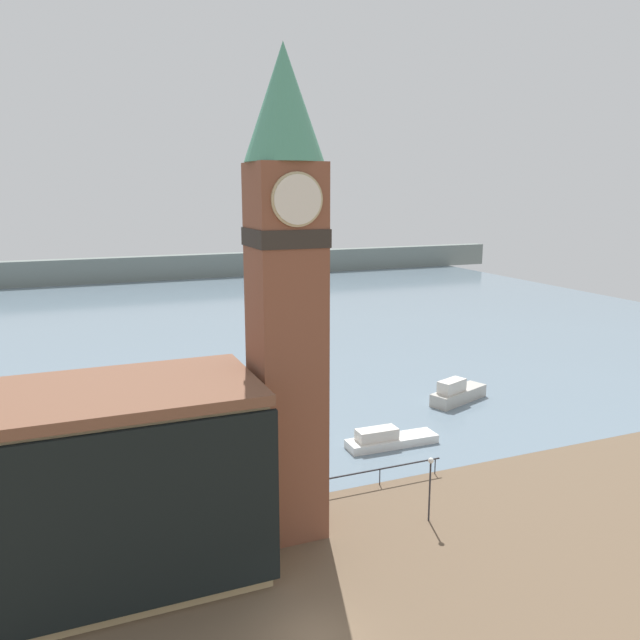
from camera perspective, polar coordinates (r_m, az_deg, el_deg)
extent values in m
plane|color=brown|center=(28.95, -0.49, -27.14)|extent=(160.00, 160.00, 0.00)
cube|color=slate|center=(94.64, -16.79, 0.13)|extent=(160.00, 120.00, 0.00)
cube|color=slate|center=(133.69, -18.59, 4.36)|extent=(180.00, 3.00, 5.00)
cube|color=#232328|center=(40.40, 5.50, -13.42)|extent=(8.74, 0.08, 0.08)
cylinder|color=#232328|center=(39.06, 0.00, -15.13)|extent=(0.07, 0.07, 1.05)
cylinder|color=#232328|center=(40.62, 5.49, -14.09)|extent=(0.07, 0.07, 1.05)
cylinder|color=#232328|center=(42.51, 10.48, -13.02)|extent=(0.07, 0.07, 1.05)
cube|color=brown|center=(32.33, -3.08, -3.36)|extent=(3.41, 3.41, 19.54)
cube|color=#2D2823|center=(31.30, -3.21, 7.58)|extent=(3.53, 3.53, 0.90)
cylinder|color=tan|center=(29.56, -2.11, 10.95)|extent=(2.55, 0.12, 2.55)
cylinder|color=silver|center=(29.48, -2.05, 10.95)|extent=(2.32, 0.12, 2.32)
cylinder|color=tan|center=(31.84, -0.19, 11.01)|extent=(0.12, 2.55, 2.55)
cylinder|color=silver|center=(31.87, -0.04, 11.01)|extent=(0.12, 2.32, 2.32)
cone|color=#4C9375|center=(31.49, -3.35, 19.24)|extent=(3.92, 3.92, 5.54)
cube|color=tan|center=(31.76, -16.84, -14.38)|extent=(11.56, 7.26, 8.93)
cube|color=brown|center=(30.03, -17.37, -6.25)|extent=(11.96, 7.66, 0.50)
cube|color=black|center=(28.32, -16.06, -17.29)|extent=(12.06, 0.30, 8.22)
cube|color=silver|center=(46.51, 6.59, -10.95)|extent=(6.88, 1.95, 0.61)
cube|color=silver|center=(45.72, 5.22, -10.36)|extent=(3.04, 1.33, 0.82)
cube|color=#B7B2A8|center=(56.55, 12.55, -6.74)|extent=(6.27, 3.77, 1.10)
cube|color=silver|center=(55.37, 11.95, -5.93)|extent=(2.92, 2.09, 1.08)
cylinder|color=#2D2D33|center=(36.21, -0.28, -17.80)|extent=(0.26, 0.26, 0.66)
sphere|color=#2D2D33|center=(36.05, -0.28, -17.35)|extent=(0.27, 0.27, 0.27)
cylinder|color=#2D2D33|center=(36.50, 9.99, -15.19)|extent=(0.10, 0.10, 3.52)
sphere|color=silver|center=(35.70, 10.10, -12.53)|extent=(0.32, 0.32, 0.32)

